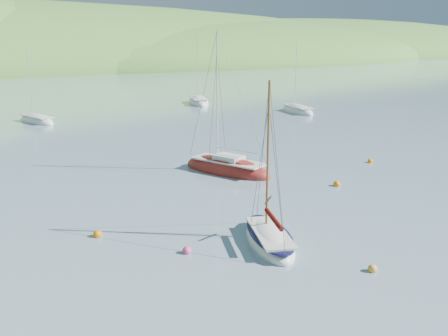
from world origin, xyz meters
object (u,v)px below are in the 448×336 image
daysailer_white (269,239)px  distant_sloop_b (199,103)px  sloop_red (227,169)px  distant_sloop_d (298,111)px  distant_sloop_a (37,121)px

daysailer_white → distant_sloop_b: (23.55, 47.99, -0.01)m
distant_sloop_b → daysailer_white: bearing=-94.6°
sloop_red → distant_sloop_d: 32.28m
sloop_red → distant_sloop_d: (24.84, 20.62, -0.04)m
sloop_red → distant_sloop_d: sloop_red is taller
distant_sloop_a → distant_sloop_b: size_ratio=0.83×
distant_sloop_b → distant_sloop_d: bearing=-43.9°
sloop_red → distant_sloop_a: sloop_red is taller
distant_sloop_a → distant_sloop_d: distant_sloop_d is taller
distant_sloop_d → daysailer_white: bearing=-120.4°
sloop_red → distant_sloop_b: size_ratio=0.99×
daysailer_white → distant_sloop_d: bearing=70.2°
distant_sloop_a → distant_sloop_b: 25.17m
sloop_red → distant_sloop_d: bearing=19.4°
daysailer_white → sloop_red: 13.57m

